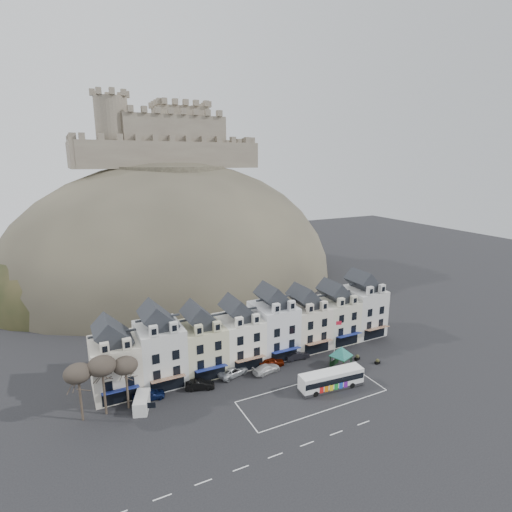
{
  "coord_description": "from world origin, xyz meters",
  "views": [
    {
      "loc": [
        -29.18,
        -42.2,
        34.21
      ],
      "look_at": [
        3.93,
        24.0,
        16.36
      ],
      "focal_mm": 28.0,
      "sensor_mm": 36.0,
      "label": 1
    }
  ],
  "objects": [
    {
      "name": "townhouse_terrace",
      "position": [
        0.15,
        15.97,
        5.3
      ],
      "size": [
        54.4,
        9.35,
        11.8
      ],
      "color": "beige",
      "rests_on": "ground"
    },
    {
      "name": "car_maroon",
      "position": [
        0.8,
        12.0,
        0.77
      ],
      "size": [
        4.81,
        2.81,
        1.54
      ],
      "primitive_type": "imported",
      "rotation": [
        0.0,
        0.0,
        1.34
      ],
      "color": "#5E1505",
      "rests_on": "ground"
    },
    {
      "name": "car_silver",
      "position": [
        -6.27,
        12.0,
        0.74
      ],
      "size": [
        5.72,
        3.8,
        1.48
      ],
      "primitive_type": "imported",
      "rotation": [
        0.0,
        0.0,
        1.85
      ],
      "color": "#B4B8BD",
      "rests_on": "ground"
    },
    {
      "name": "bus_shelter",
      "position": [
        10.96,
        6.09,
        3.01
      ],
      "size": [
        5.73,
        5.73,
        3.88
      ],
      "rotation": [
        0.0,
        0.0,
        0.36
      ],
      "color": "black",
      "rests_on": "ground"
    },
    {
      "name": "tree_left_near",
      "position": [
        -23.0,
        10.5,
        6.55
      ],
      "size": [
        3.43,
        3.43,
        7.84
      ],
      "color": "#362B22",
      "rests_on": "ground"
    },
    {
      "name": "car_white",
      "position": [
        -0.99,
        10.29,
        0.71
      ],
      "size": [
        5.15,
        2.76,
        1.42
      ],
      "primitive_type": "imported",
      "rotation": [
        0.0,
        0.0,
        1.73
      ],
      "color": "silver",
      "rests_on": "ground"
    },
    {
      "name": "bus",
      "position": [
        5.68,
        1.74,
        1.61
      ],
      "size": [
        10.49,
        3.3,
        2.91
      ],
      "rotation": [
        0.0,
        0.0,
        -0.09
      ],
      "color": "#262628",
      "rests_on": "ground"
    },
    {
      "name": "flagpole",
      "position": [
        11.36,
        8.3,
        4.42
      ],
      "size": [
        1.08,
        0.38,
        7.74
      ],
      "rotation": [
        0.0,
        0.0,
        -0.29
      ],
      "color": "silver",
      "rests_on": "ground"
    },
    {
      "name": "car_navy",
      "position": [
        -20.0,
        11.38,
        0.79
      ],
      "size": [
        4.85,
        2.48,
        1.58
      ],
      "primitive_type": "imported",
      "rotation": [
        0.0,
        0.0,
        1.43
      ],
      "color": "#0C173F",
      "rests_on": "ground"
    },
    {
      "name": "coach_bay_markings",
      "position": [
        2.0,
        1.25,
        0.0
      ],
      "size": [
        22.0,
        7.5,
        0.01
      ],
      "primitive_type": "cube",
      "color": "silver",
      "rests_on": "ground"
    },
    {
      "name": "ground",
      "position": [
        0.0,
        0.0,
        0.0
      ],
      "size": [
        300.0,
        300.0,
        0.0
      ],
      "primitive_type": "plane",
      "color": "black",
      "rests_on": "ground"
    },
    {
      "name": "tree_left_mid",
      "position": [
        -26.0,
        10.5,
        7.24
      ],
      "size": [
        3.78,
        3.78,
        8.64
      ],
      "color": "#362B22",
      "rests_on": "ground"
    },
    {
      "name": "tree_left_far",
      "position": [
        -29.0,
        10.5,
        6.9
      ],
      "size": [
        3.61,
        3.61,
        8.24
      ],
      "color": "#362B22",
      "rests_on": "ground"
    },
    {
      "name": "castle_hill",
      "position": [
        1.25,
        68.95,
        0.11
      ],
      "size": [
        100.0,
        76.0,
        68.0
      ],
      "color": "#3C382E",
      "rests_on": "ground"
    },
    {
      "name": "castle",
      "position": [
        0.51,
        75.93,
        40.19
      ],
      "size": [
        50.2,
        22.2,
        22.0
      ],
      "color": "#6C5E52",
      "rests_on": "ground"
    },
    {
      "name": "red_buoy",
      "position": [
        10.0,
        3.95,
        0.97
      ],
      "size": [
        1.53,
        1.53,
        1.9
      ],
      "rotation": [
        0.0,
        0.0,
        -0.05
      ],
      "color": "black",
      "rests_on": "ground"
    },
    {
      "name": "white_van",
      "position": [
        -21.3,
        9.5,
        0.98
      ],
      "size": [
        3.2,
        4.68,
        1.96
      ],
      "rotation": [
        0.0,
        0.0,
        -0.34
      ],
      "color": "silver",
      "rests_on": "ground"
    },
    {
      "name": "car_black",
      "position": [
        -12.4,
        10.57,
        0.73
      ],
      "size": [
        4.67,
        2.83,
        1.45
      ],
      "primitive_type": "imported",
      "rotation": [
        0.0,
        0.0,
        1.25
      ],
      "color": "black",
      "rests_on": "ground"
    },
    {
      "name": "car_charcoal",
      "position": [
        6.0,
        12.0,
        0.74
      ],
      "size": [
        4.6,
        1.85,
        1.49
      ],
      "primitive_type": "imported",
      "rotation": [
        0.0,
        0.0,
        1.51
      ],
      "color": "black",
      "rests_on": "ground"
    },
    {
      "name": "planter_east",
      "position": [
        17.51,
        4.32,
        0.44
      ],
      "size": [
        0.94,
        0.64,
        0.92
      ],
      "rotation": [
        0.0,
        0.0,
        0.04
      ],
      "color": "black",
      "rests_on": "ground"
    },
    {
      "name": "planter_west",
      "position": [
        15.36,
        7.0,
        0.47
      ],
      "size": [
        1.07,
        0.69,
        0.98
      ],
      "rotation": [
        0.0,
        0.0,
        0.22
      ],
      "color": "black",
      "rests_on": "ground"
    }
  ]
}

